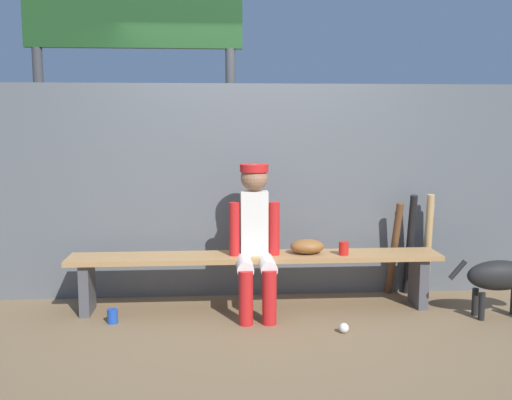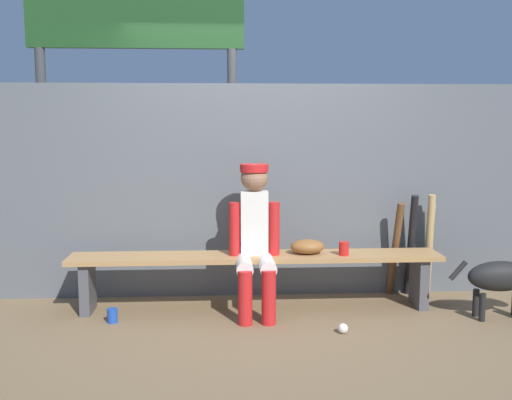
{
  "view_description": "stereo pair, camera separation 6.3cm",
  "coord_description": "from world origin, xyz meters",
  "px_view_note": "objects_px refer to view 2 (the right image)",
  "views": [
    {
      "loc": [
        -0.34,
        -4.78,
        1.56
      ],
      "look_at": [
        0.0,
        0.0,
        0.91
      ],
      "focal_mm": 42.05,
      "sensor_mm": 36.0,
      "label": 1
    },
    {
      "loc": [
        -0.27,
        -4.79,
        1.56
      ],
      "look_at": [
        0.0,
        0.0,
        0.91
      ],
      "focal_mm": 42.05,
      "sensor_mm": 36.0,
      "label": 2
    }
  ],
  "objects_px": {
    "bat_aluminum_black": "(411,245)",
    "scoreboard": "(144,48)",
    "bat_wood_tan": "(429,245)",
    "dog": "(507,277)",
    "baseball": "(343,328)",
    "player_seated": "(255,234)",
    "cup_on_ground": "(112,316)",
    "bat_aluminum_silver": "(428,249)",
    "cup_on_bench": "(344,249)",
    "dugout_bench": "(256,265)",
    "bat_wood_dark": "(395,249)",
    "baseball_glove": "(307,247)"
  },
  "relations": [
    {
      "from": "bat_aluminum_black",
      "to": "scoreboard",
      "type": "distance_m",
      "value": 3.18
    },
    {
      "from": "bat_wood_tan",
      "to": "dog",
      "type": "bearing_deg",
      "value": -57.3
    },
    {
      "from": "baseball",
      "to": "scoreboard",
      "type": "relative_size",
      "value": 0.02
    },
    {
      "from": "player_seated",
      "to": "cup_on_ground",
      "type": "distance_m",
      "value": 1.27
    },
    {
      "from": "bat_wood_tan",
      "to": "bat_aluminum_black",
      "type": "bearing_deg",
      "value": 176.67
    },
    {
      "from": "bat_aluminum_silver",
      "to": "bat_wood_tan",
      "type": "height_order",
      "value": "bat_wood_tan"
    },
    {
      "from": "cup_on_ground",
      "to": "bat_aluminum_silver",
      "type": "bearing_deg",
      "value": 12.57
    },
    {
      "from": "cup_on_bench",
      "to": "dog",
      "type": "distance_m",
      "value": 1.28
    },
    {
      "from": "baseball",
      "to": "cup_on_ground",
      "type": "bearing_deg",
      "value": 169.03
    },
    {
      "from": "dugout_bench",
      "to": "bat_wood_tan",
      "type": "height_order",
      "value": "bat_wood_tan"
    },
    {
      "from": "player_seated",
      "to": "scoreboard",
      "type": "xyz_separation_m",
      "value": [
        -1.02,
        1.43,
        1.6
      ]
    },
    {
      "from": "cup_on_bench",
      "to": "dugout_bench",
      "type": "bearing_deg",
      "value": 174.44
    },
    {
      "from": "bat_aluminum_silver",
      "to": "cup_on_ground",
      "type": "xyz_separation_m",
      "value": [
        -2.68,
        -0.6,
        -0.36
      ]
    },
    {
      "from": "dog",
      "to": "baseball",
      "type": "bearing_deg",
      "value": -168.89
    },
    {
      "from": "bat_wood_dark",
      "to": "dog",
      "type": "height_order",
      "value": "bat_wood_dark"
    },
    {
      "from": "player_seated",
      "to": "bat_wood_dark",
      "type": "xyz_separation_m",
      "value": [
        1.26,
        0.4,
        -0.23
      ]
    },
    {
      "from": "dugout_bench",
      "to": "bat_aluminum_silver",
      "type": "height_order",
      "value": "bat_aluminum_silver"
    },
    {
      "from": "bat_aluminum_black",
      "to": "bat_aluminum_silver",
      "type": "bearing_deg",
      "value": 8.22
    },
    {
      "from": "dog",
      "to": "cup_on_ground",
      "type": "bearing_deg",
      "value": 178.69
    },
    {
      "from": "baseball_glove",
      "to": "baseball",
      "type": "bearing_deg",
      "value": -73.41
    },
    {
      "from": "bat_aluminum_silver",
      "to": "bat_wood_tan",
      "type": "xyz_separation_m",
      "value": [
        -0.0,
        -0.03,
        0.04
      ]
    },
    {
      "from": "baseball_glove",
      "to": "bat_wood_tan",
      "type": "bearing_deg",
      "value": 14.49
    },
    {
      "from": "dugout_bench",
      "to": "scoreboard",
      "type": "xyz_separation_m",
      "value": [
        -1.03,
        1.32,
        1.88
      ]
    },
    {
      "from": "cup_on_bench",
      "to": "scoreboard",
      "type": "height_order",
      "value": "scoreboard"
    },
    {
      "from": "baseball_glove",
      "to": "bat_wood_dark",
      "type": "bearing_deg",
      "value": 19.48
    },
    {
      "from": "player_seated",
      "to": "bat_wood_tan",
      "type": "xyz_separation_m",
      "value": [
        1.56,
        0.4,
        -0.2
      ]
    },
    {
      "from": "cup_on_ground",
      "to": "bat_wood_dark",
      "type": "bearing_deg",
      "value": 13.37
    },
    {
      "from": "bat_wood_tan",
      "to": "cup_on_bench",
      "type": "bearing_deg",
      "value": -156.71
    },
    {
      "from": "cup_on_ground",
      "to": "baseball",
      "type": "bearing_deg",
      "value": -10.97
    },
    {
      "from": "player_seated",
      "to": "cup_on_bench",
      "type": "height_order",
      "value": "player_seated"
    },
    {
      "from": "player_seated",
      "to": "bat_aluminum_silver",
      "type": "distance_m",
      "value": 1.64
    },
    {
      "from": "cup_on_ground",
      "to": "cup_on_bench",
      "type": "relative_size",
      "value": 1.0
    },
    {
      "from": "dog",
      "to": "scoreboard",
      "type": "bearing_deg",
      "value": 150.84
    },
    {
      "from": "scoreboard",
      "to": "baseball_glove",
      "type": "bearing_deg",
      "value": -42.24
    },
    {
      "from": "bat_wood_tan",
      "to": "player_seated",
      "type": "bearing_deg",
      "value": -165.64
    },
    {
      "from": "dugout_bench",
      "to": "bat_wood_dark",
      "type": "bearing_deg",
      "value": 13.13
    },
    {
      "from": "bat_wood_dark",
      "to": "bat_aluminum_black",
      "type": "distance_m",
      "value": 0.15
    },
    {
      "from": "cup_on_ground",
      "to": "dog",
      "type": "bearing_deg",
      "value": -1.31
    },
    {
      "from": "bat_aluminum_black",
      "to": "cup_on_ground",
      "type": "relative_size",
      "value": 8.29
    },
    {
      "from": "baseball_glove",
      "to": "cup_on_ground",
      "type": "height_order",
      "value": "baseball_glove"
    },
    {
      "from": "baseball_glove",
      "to": "bat_wood_tan",
      "type": "distance_m",
      "value": 1.16
    },
    {
      "from": "bat_aluminum_silver",
      "to": "dog",
      "type": "relative_size",
      "value": 0.98
    },
    {
      "from": "player_seated",
      "to": "baseball_glove",
      "type": "bearing_deg",
      "value": 14.03
    },
    {
      "from": "player_seated",
      "to": "bat_aluminum_black",
      "type": "xyz_separation_m",
      "value": [
        1.4,
        0.41,
        -0.2
      ]
    },
    {
      "from": "bat_wood_dark",
      "to": "baseball_glove",
      "type": "bearing_deg",
      "value": -160.52
    },
    {
      "from": "bat_aluminum_black",
      "to": "baseball",
      "type": "relative_size",
      "value": 12.32
    },
    {
      "from": "dugout_bench",
      "to": "baseball",
      "type": "bearing_deg",
      "value": -45.22
    },
    {
      "from": "bat_wood_tan",
      "to": "scoreboard",
      "type": "distance_m",
      "value": 3.31
    },
    {
      "from": "bat_wood_tan",
      "to": "scoreboard",
      "type": "bearing_deg",
      "value": 158.19
    },
    {
      "from": "bat_wood_tan",
      "to": "cup_on_ground",
      "type": "height_order",
      "value": "bat_wood_tan"
    }
  ]
}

